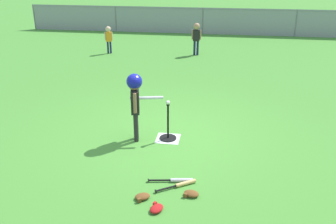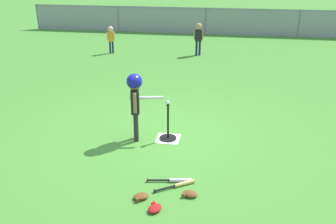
# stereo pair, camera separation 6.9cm
# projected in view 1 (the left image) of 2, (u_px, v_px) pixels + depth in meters

# --- Properties ---
(ground_plane) EXTENTS (60.00, 60.00, 0.00)m
(ground_plane) POSITION_uv_depth(u_px,v_px,m) (168.00, 136.00, 7.05)
(ground_plane) COLOR #478C33
(home_plate) EXTENTS (0.44, 0.44, 0.01)m
(home_plate) POSITION_uv_depth(u_px,v_px,m) (168.00, 138.00, 6.93)
(home_plate) COLOR white
(home_plate) RESTS_ON ground_plane
(batting_tee) EXTENTS (0.32, 0.32, 0.70)m
(batting_tee) POSITION_uv_depth(u_px,v_px,m) (168.00, 133.00, 6.89)
(batting_tee) COLOR black
(batting_tee) RESTS_ON ground_plane
(baseball_on_tee) EXTENTS (0.07, 0.07, 0.07)m
(baseball_on_tee) POSITION_uv_depth(u_px,v_px,m) (168.00, 103.00, 6.65)
(baseball_on_tee) COLOR white
(baseball_on_tee) RESTS_ON batting_tee
(batter_child) EXTENTS (0.65, 0.36, 1.29)m
(batter_child) POSITION_uv_depth(u_px,v_px,m) (135.00, 94.00, 6.54)
(batter_child) COLOR #262626
(batter_child) RESTS_ON ground_plane
(fielder_near_left) EXTENTS (0.33, 0.22, 1.12)m
(fielder_near_left) POSITION_uv_depth(u_px,v_px,m) (196.00, 35.00, 12.60)
(fielder_near_left) COLOR #191E4C
(fielder_near_left) RESTS_ON ground_plane
(fielder_deep_center) EXTENTS (0.26, 0.19, 0.96)m
(fielder_deep_center) POSITION_uv_depth(u_px,v_px,m) (109.00, 36.00, 12.87)
(fielder_deep_center) COLOR #191E4C
(fielder_deep_center) RESTS_ON ground_plane
(spare_bat_silver) EXTENTS (0.69, 0.16, 0.06)m
(spare_bat_silver) POSITION_uv_depth(u_px,v_px,m) (177.00, 180.00, 5.59)
(spare_bat_silver) COLOR silver
(spare_bat_silver) RESTS_ON ground_plane
(spare_bat_wood) EXTENTS (0.58, 0.41, 0.06)m
(spare_bat_wood) POSITION_uv_depth(u_px,v_px,m) (182.00, 184.00, 5.49)
(spare_bat_wood) COLOR #DBB266
(spare_bat_wood) RESTS_ON ground_plane
(glove_by_plate) EXTENTS (0.27, 0.25, 0.07)m
(glove_by_plate) POSITION_uv_depth(u_px,v_px,m) (142.00, 197.00, 5.19)
(glove_by_plate) COLOR brown
(glove_by_plate) RESTS_ON ground_plane
(glove_near_bats) EXTENTS (0.24, 0.27, 0.07)m
(glove_near_bats) POSITION_uv_depth(u_px,v_px,m) (156.00, 208.00, 4.95)
(glove_near_bats) COLOR #B21919
(glove_near_bats) RESTS_ON ground_plane
(glove_tossed_aside) EXTENTS (0.25, 0.21, 0.07)m
(glove_tossed_aside) POSITION_uv_depth(u_px,v_px,m) (191.00, 194.00, 5.26)
(glove_tossed_aside) COLOR brown
(glove_tossed_aside) RESTS_ON ground_plane
(outfield_fence) EXTENTS (16.06, 0.06, 1.15)m
(outfield_fence) POSITION_uv_depth(u_px,v_px,m) (203.00, 20.00, 16.21)
(outfield_fence) COLOR slate
(outfield_fence) RESTS_ON ground_plane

